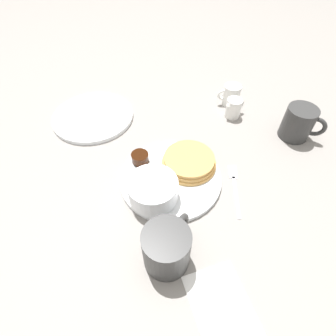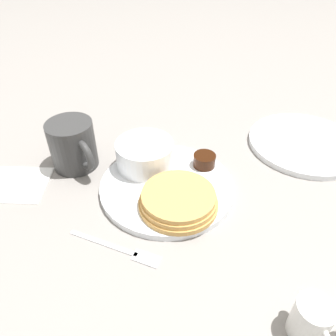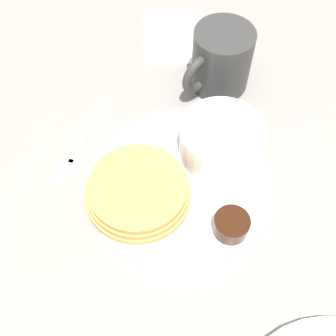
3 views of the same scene
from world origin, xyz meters
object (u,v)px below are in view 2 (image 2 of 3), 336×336
at_px(plate, 167,186).
at_px(creamer_pitcher_near, 311,320).
at_px(coffee_mug, 73,145).
at_px(fork, 124,250).
at_px(bowl, 145,153).

bearing_deg(plate, creamer_pitcher_near, -66.90).
xyz_separation_m(coffee_mug, creamer_pitcher_near, (0.28, -0.38, -0.02)).
bearing_deg(fork, plate, 55.36).
height_order(coffee_mug, creamer_pitcher_near, coffee_mug).
bearing_deg(creamer_pitcher_near, bowl, 113.84).
distance_m(coffee_mug, fork, 0.24).
height_order(creamer_pitcher_near, fork, creamer_pitcher_near).
bearing_deg(creamer_pitcher_near, coffee_mug, 126.58).
bearing_deg(coffee_mug, creamer_pitcher_near, -53.42).
distance_m(bowl, coffee_mug, 0.14).
relative_size(plate, bowl, 2.22).
bearing_deg(fork, creamer_pitcher_near, -37.15).
bearing_deg(bowl, coffee_mug, 163.55).
bearing_deg(coffee_mug, plate, -31.58).
height_order(bowl, fork, bowl).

